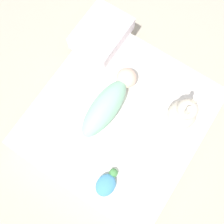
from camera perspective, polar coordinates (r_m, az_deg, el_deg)
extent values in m
plane|color=#B2A893|center=(1.89, 1.43, -2.12)|extent=(12.00, 12.00, 0.00)
cube|color=white|center=(1.81, 1.50, -1.53)|extent=(1.12, 1.07, 0.17)
ellipsoid|color=#99D6B2|center=(1.65, -1.65, 0.82)|extent=(0.43, 0.17, 0.18)
sphere|color=beige|center=(1.73, 3.16, 7.42)|extent=(0.13, 0.13, 0.13)
cube|color=white|center=(1.90, -2.28, 16.69)|extent=(0.39, 0.30, 0.12)
sphere|color=beige|center=(1.69, 14.93, -0.61)|extent=(0.18, 0.18, 0.18)
sphere|color=beige|center=(1.57, 16.13, 0.59)|extent=(0.13, 0.13, 0.13)
cylinder|color=beige|center=(1.49, 16.26, 0.28)|extent=(0.03, 0.03, 0.07)
cylinder|color=beige|center=(1.51, 17.49, 2.38)|extent=(0.03, 0.03, 0.07)
ellipsoid|color=#4C99C6|center=(1.64, -1.38, -15.63)|extent=(0.14, 0.12, 0.07)
sphere|color=#4C934C|center=(1.65, 0.33, -13.12)|extent=(0.05, 0.05, 0.05)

